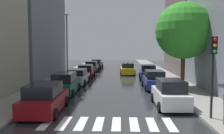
# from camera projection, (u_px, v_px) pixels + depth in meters

# --- Properties ---
(ground_plane) EXTENTS (28.00, 72.00, 0.04)m
(ground_plane) POSITION_uv_depth(u_px,v_px,m) (116.00, 75.00, 32.80)
(ground_plane) COLOR #29292C
(sidewalk_left) EXTENTS (3.00, 72.00, 0.15)m
(sidewalk_left) POSITION_uv_depth(u_px,v_px,m) (70.00, 74.00, 33.04)
(sidewalk_left) COLOR gray
(sidewalk_left) RESTS_ON ground
(sidewalk_right) EXTENTS (3.00, 72.00, 0.15)m
(sidewalk_right) POSITION_uv_depth(u_px,v_px,m) (163.00, 75.00, 32.55)
(sidewalk_right) COLOR gray
(sidewalk_right) RESTS_ON ground
(crosswalk_stripes) EXTENTS (6.75, 2.20, 0.01)m
(crosswalk_stripes) POSITION_uv_depth(u_px,v_px,m) (108.00, 124.00, 11.98)
(crosswalk_stripes) COLOR silver
(crosswalk_stripes) RESTS_ON ground
(building_left_mid) EXTENTS (6.00, 13.70, 13.13)m
(building_left_mid) POSITION_uv_depth(u_px,v_px,m) (29.00, 26.00, 29.59)
(building_left_mid) COLOR slate
(building_left_mid) RESTS_ON ground
(building_right_mid) EXTENTS (6.00, 12.76, 18.56)m
(building_right_mid) POSITION_uv_depth(u_px,v_px,m) (195.00, 8.00, 32.79)
(building_right_mid) COLOR #564C47
(building_right_mid) RESTS_ON ground
(parked_car_left_nearest) EXTENTS (2.29, 4.70, 1.77)m
(parked_car_left_nearest) POSITION_uv_depth(u_px,v_px,m) (45.00, 99.00, 13.98)
(parked_car_left_nearest) COLOR maroon
(parked_car_left_nearest) RESTS_ON ground
(parked_car_left_second) EXTENTS (2.05, 4.76, 1.78)m
(parked_car_left_second) POSITION_uv_depth(u_px,v_px,m) (65.00, 84.00, 19.56)
(parked_car_left_second) COLOR #0C4C2D
(parked_car_left_second) RESTS_ON ground
(parked_car_left_third) EXTENTS (2.17, 4.66, 1.57)m
(parked_car_left_third) POSITION_uv_depth(u_px,v_px,m) (78.00, 77.00, 24.98)
(parked_car_left_third) COLOR #B2B7BF
(parked_car_left_third) RESTS_ON ground
(parked_car_left_fourth) EXTENTS (2.21, 4.47, 1.59)m
(parked_car_left_fourth) POSITION_uv_depth(u_px,v_px,m) (86.00, 71.00, 30.59)
(parked_car_left_fourth) COLOR maroon
(parked_car_left_fourth) RESTS_ON ground
(parked_car_left_fifth) EXTENTS (2.09, 4.15, 1.66)m
(parked_car_left_fifth) POSITION_uv_depth(u_px,v_px,m) (92.00, 67.00, 37.10)
(parked_car_left_fifth) COLOR #474C51
(parked_car_left_fifth) RESTS_ON ground
(parked_car_left_sixth) EXTENTS (2.12, 4.73, 1.67)m
(parked_car_left_sixth) POSITION_uv_depth(u_px,v_px,m) (97.00, 64.00, 42.51)
(parked_car_left_sixth) COLOR black
(parked_car_left_sixth) RESTS_ON ground
(parked_car_right_nearest) EXTENTS (2.08, 4.12, 1.82)m
(parked_car_right_nearest) POSITION_uv_depth(u_px,v_px,m) (170.00, 94.00, 15.27)
(parked_car_right_nearest) COLOR silver
(parked_car_right_nearest) RESTS_ON ground
(parked_car_right_second) EXTENTS (2.04, 4.28, 1.74)m
(parked_car_right_second) POSITION_uv_depth(u_px,v_px,m) (154.00, 80.00, 21.90)
(parked_car_right_second) COLOR navy
(parked_car_right_second) RESTS_ON ground
(parked_car_right_third) EXTENTS (2.21, 4.40, 1.79)m
(parked_car_right_third) POSITION_uv_depth(u_px,v_px,m) (148.00, 73.00, 28.25)
(parked_car_right_third) COLOR navy
(parked_car_right_third) RESTS_ON ground
(taxi_midroad) EXTENTS (2.12, 4.41, 1.81)m
(taxi_midroad) POSITION_uv_depth(u_px,v_px,m) (128.00, 69.00, 33.40)
(taxi_midroad) COLOR yellow
(taxi_midroad) RESTS_ON ground
(street_tree_right) EXTENTS (5.21, 5.21, 7.86)m
(street_tree_right) POSITION_uv_depth(u_px,v_px,m) (184.00, 31.00, 21.48)
(street_tree_right) COLOR #513823
(street_tree_right) RESTS_ON sidewalk_right
(traffic_light_right_corner) EXTENTS (0.30, 0.42, 4.30)m
(traffic_light_right_corner) POSITION_uv_depth(u_px,v_px,m) (213.00, 59.00, 12.13)
(traffic_light_right_corner) COLOR black
(traffic_light_right_corner) RESTS_ON sidewalk_right
(lamp_post_left) EXTENTS (0.60, 0.28, 7.61)m
(lamp_post_left) POSITION_uv_depth(u_px,v_px,m) (67.00, 42.00, 26.97)
(lamp_post_left) COLOR #595B60
(lamp_post_left) RESTS_ON sidewalk_left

